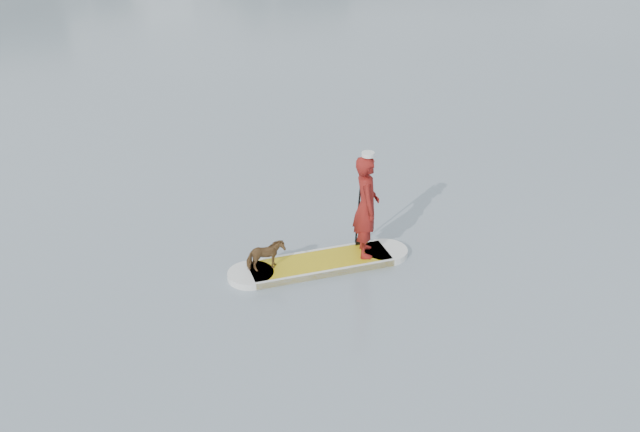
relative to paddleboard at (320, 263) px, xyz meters
name	(u,v)px	position (x,y,z in m)	size (l,w,h in m)	color
ground	(419,200)	(2.95, 1.63, -0.06)	(140.00, 140.00, 0.00)	slate
paddleboard	(320,263)	(0.00, 0.00, 0.00)	(3.29, 1.01, 0.12)	gold
paddler	(366,206)	(0.84, -0.07, 0.99)	(0.68, 0.45, 1.87)	maroon
white_cap	(368,154)	(0.84, -0.07, 1.96)	(0.22, 0.22, 0.07)	silver
dog	(266,256)	(-0.97, 0.08, 0.33)	(0.30, 0.65, 0.55)	#50351B
paddle	(359,212)	(0.86, 0.24, 0.74)	(0.10, 0.30, 2.00)	black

